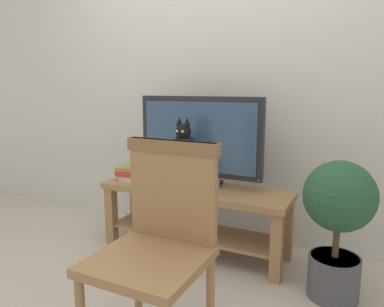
% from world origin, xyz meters
% --- Properties ---
extents(ground_plane, '(12.00, 12.00, 0.00)m').
position_xyz_m(ground_plane, '(0.00, 0.00, 0.00)').
color(ground_plane, '#ADA393').
extents(back_wall, '(7.00, 0.12, 2.80)m').
position_xyz_m(back_wall, '(0.00, 0.95, 1.40)').
color(back_wall, beige).
rests_on(back_wall, ground).
extents(tv_stand, '(1.37, 0.42, 0.49)m').
position_xyz_m(tv_stand, '(0.03, 0.48, 0.35)').
color(tv_stand, olive).
rests_on(tv_stand, ground).
extents(tv, '(0.94, 0.20, 0.64)m').
position_xyz_m(tv, '(0.03, 0.55, 0.83)').
color(tv, black).
rests_on(tv, tv_stand).
extents(media_box, '(0.40, 0.26, 0.07)m').
position_xyz_m(media_box, '(-0.01, 0.41, 0.53)').
color(media_box, '#BCBCC1').
rests_on(media_box, tv_stand).
extents(cat, '(0.24, 0.34, 0.44)m').
position_xyz_m(cat, '(-0.01, 0.40, 0.72)').
color(cat, black).
rests_on(cat, media_box).
extents(wooden_chair, '(0.46, 0.47, 0.96)m').
position_xyz_m(wooden_chair, '(0.32, -0.49, 0.56)').
color(wooden_chair, olive).
rests_on(wooden_chair, ground).
extents(book_stack, '(0.24, 0.18, 0.11)m').
position_xyz_m(book_stack, '(-0.50, 0.44, 0.54)').
color(book_stack, beige).
rests_on(book_stack, tv_stand).
extents(potted_plant, '(0.40, 0.40, 0.80)m').
position_xyz_m(potted_plant, '(1.00, 0.30, 0.48)').
color(potted_plant, '#47474C').
rests_on(potted_plant, ground).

